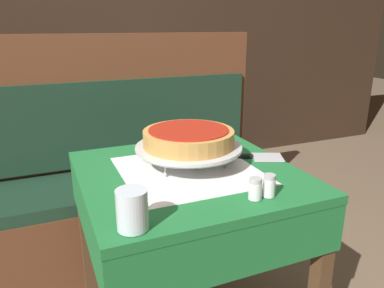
{
  "coord_description": "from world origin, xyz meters",
  "views": [
    {
      "loc": [
        -0.45,
        -1.1,
        1.22
      ],
      "look_at": [
        0.01,
        0.01,
        0.83
      ],
      "focal_mm": 35.0,
      "sensor_mm": 36.0,
      "label": 1
    }
  ],
  "objects_px": {
    "dining_table_rear": "(156,109)",
    "booth_bench": "(108,197)",
    "salt_shaker": "(255,189)",
    "pepper_shaker": "(269,186)",
    "pizza_pan_stand": "(189,148)",
    "dining_table_front": "(189,201)",
    "deep_dish_pizza": "(189,137)",
    "pizza_server": "(247,157)",
    "condiment_caddy": "(145,91)",
    "water_glass_near": "(132,210)"
  },
  "relations": [
    {
      "from": "pizza_server",
      "to": "salt_shaker",
      "type": "relative_size",
      "value": 4.59
    },
    {
      "from": "dining_table_front",
      "to": "salt_shaker",
      "type": "relative_size",
      "value": 11.65
    },
    {
      "from": "dining_table_front",
      "to": "pizza_pan_stand",
      "type": "height_order",
      "value": "pizza_pan_stand"
    },
    {
      "from": "dining_table_rear",
      "to": "pepper_shaker",
      "type": "bearing_deg",
      "value": -96.5
    },
    {
      "from": "pizza_pan_stand",
      "to": "deep_dish_pizza",
      "type": "bearing_deg",
      "value": 129.09
    },
    {
      "from": "deep_dish_pizza",
      "to": "pepper_shaker",
      "type": "height_order",
      "value": "deep_dish_pizza"
    },
    {
      "from": "dining_table_front",
      "to": "salt_shaker",
      "type": "xyz_separation_m",
      "value": [
        0.09,
        -0.28,
        0.15
      ]
    },
    {
      "from": "dining_table_rear",
      "to": "pizza_pan_stand",
      "type": "xyz_separation_m",
      "value": [
        -0.32,
        -1.39,
        0.18
      ]
    },
    {
      "from": "booth_bench",
      "to": "condiment_caddy",
      "type": "relative_size",
      "value": 11.06
    },
    {
      "from": "dining_table_rear",
      "to": "water_glass_near",
      "type": "distance_m",
      "value": 1.83
    },
    {
      "from": "pepper_shaker",
      "to": "salt_shaker",
      "type": "bearing_deg",
      "value": 180.0
    },
    {
      "from": "dining_table_front",
      "to": "water_glass_near",
      "type": "height_order",
      "value": "water_glass_near"
    },
    {
      "from": "salt_shaker",
      "to": "condiment_caddy",
      "type": "bearing_deg",
      "value": 84.32
    },
    {
      "from": "dining_table_front",
      "to": "water_glass_near",
      "type": "xyz_separation_m",
      "value": [
        -0.27,
        -0.3,
        0.17
      ]
    },
    {
      "from": "pizza_pan_stand",
      "to": "dining_table_front",
      "type": "bearing_deg",
      "value": -112.63
    },
    {
      "from": "pizza_pan_stand",
      "to": "pizza_server",
      "type": "distance_m",
      "value": 0.24
    },
    {
      "from": "dining_table_rear",
      "to": "pepper_shaker",
      "type": "relative_size",
      "value": 10.96
    },
    {
      "from": "salt_shaker",
      "to": "condiment_caddy",
      "type": "height_order",
      "value": "condiment_caddy"
    },
    {
      "from": "deep_dish_pizza",
      "to": "pepper_shaker",
      "type": "bearing_deg",
      "value": -68.5
    },
    {
      "from": "water_glass_near",
      "to": "pepper_shaker",
      "type": "xyz_separation_m",
      "value": [
        0.41,
        0.02,
        -0.02
      ]
    },
    {
      "from": "dining_table_rear",
      "to": "pizza_pan_stand",
      "type": "relative_size",
      "value": 1.99
    },
    {
      "from": "booth_bench",
      "to": "deep_dish_pizza",
      "type": "distance_m",
      "value": 0.88
    },
    {
      "from": "booth_bench",
      "to": "condiment_caddy",
      "type": "bearing_deg",
      "value": 58.8
    },
    {
      "from": "pizza_server",
      "to": "salt_shaker",
      "type": "height_order",
      "value": "salt_shaker"
    },
    {
      "from": "pizza_pan_stand",
      "to": "salt_shaker",
      "type": "xyz_separation_m",
      "value": [
        0.08,
        -0.31,
        -0.03
      ]
    },
    {
      "from": "dining_table_front",
      "to": "salt_shaker",
      "type": "height_order",
      "value": "salt_shaker"
    },
    {
      "from": "dining_table_rear",
      "to": "booth_bench",
      "type": "height_order",
      "value": "booth_bench"
    },
    {
      "from": "pizza_server",
      "to": "condiment_caddy",
      "type": "height_order",
      "value": "condiment_caddy"
    },
    {
      "from": "pizza_pan_stand",
      "to": "salt_shaker",
      "type": "relative_size",
      "value": 5.79
    },
    {
      "from": "salt_shaker",
      "to": "booth_bench",
      "type": "bearing_deg",
      "value": 104.04
    },
    {
      "from": "water_glass_near",
      "to": "salt_shaker",
      "type": "distance_m",
      "value": 0.36
    },
    {
      "from": "dining_table_front",
      "to": "deep_dish_pizza",
      "type": "bearing_deg",
      "value": 67.37
    },
    {
      "from": "pizza_server",
      "to": "condiment_caddy",
      "type": "distance_m",
      "value": 1.4
    },
    {
      "from": "dining_table_rear",
      "to": "booth_bench",
      "type": "bearing_deg",
      "value": -125.45
    },
    {
      "from": "pizza_pan_stand",
      "to": "deep_dish_pizza",
      "type": "relative_size",
      "value": 1.18
    },
    {
      "from": "pizza_pan_stand",
      "to": "dining_table_rear",
      "type": "bearing_deg",
      "value": 77.2
    },
    {
      "from": "dining_table_rear",
      "to": "deep_dish_pizza",
      "type": "relative_size",
      "value": 2.35
    },
    {
      "from": "booth_bench",
      "to": "deep_dish_pizza",
      "type": "bearing_deg",
      "value": -75.83
    },
    {
      "from": "booth_bench",
      "to": "pizza_pan_stand",
      "type": "relative_size",
      "value": 4.85
    },
    {
      "from": "salt_shaker",
      "to": "pepper_shaker",
      "type": "distance_m",
      "value": 0.05
    },
    {
      "from": "deep_dish_pizza",
      "to": "water_glass_near",
      "type": "distance_m",
      "value": 0.44
    },
    {
      "from": "booth_bench",
      "to": "dining_table_front",
      "type": "bearing_deg",
      "value": -77.58
    },
    {
      "from": "deep_dish_pizza",
      "to": "condiment_caddy",
      "type": "bearing_deg",
      "value": 80.02
    },
    {
      "from": "salt_shaker",
      "to": "dining_table_rear",
      "type": "bearing_deg",
      "value": 81.97
    },
    {
      "from": "dining_table_front",
      "to": "pepper_shaker",
      "type": "distance_m",
      "value": 0.34
    },
    {
      "from": "deep_dish_pizza",
      "to": "condiment_caddy",
      "type": "height_order",
      "value": "condiment_caddy"
    },
    {
      "from": "pizza_pan_stand",
      "to": "pepper_shaker",
      "type": "distance_m",
      "value": 0.34
    },
    {
      "from": "water_glass_near",
      "to": "pizza_pan_stand",
      "type": "bearing_deg",
      "value": 49.68
    },
    {
      "from": "deep_dish_pizza",
      "to": "pizza_server",
      "type": "relative_size",
      "value": 1.07
    },
    {
      "from": "deep_dish_pizza",
      "to": "pizza_server",
      "type": "xyz_separation_m",
      "value": [
        0.23,
        -0.0,
        -0.1
      ]
    }
  ]
}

